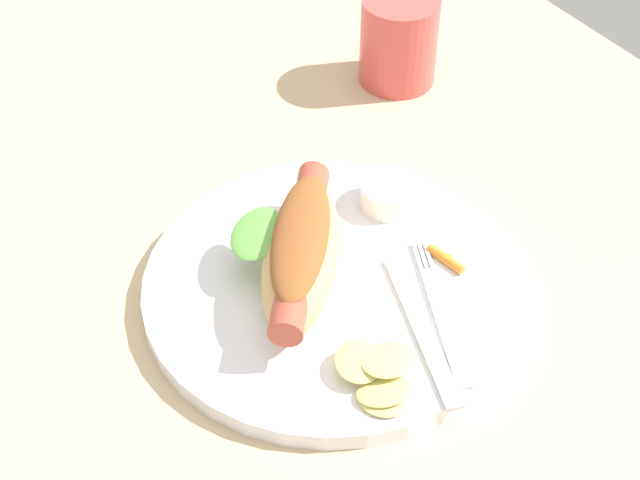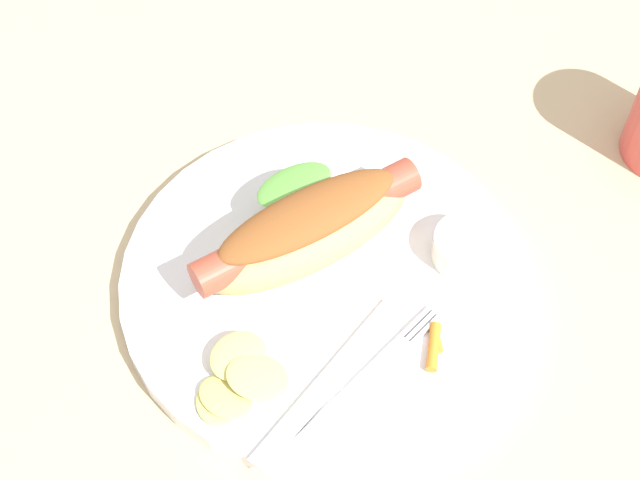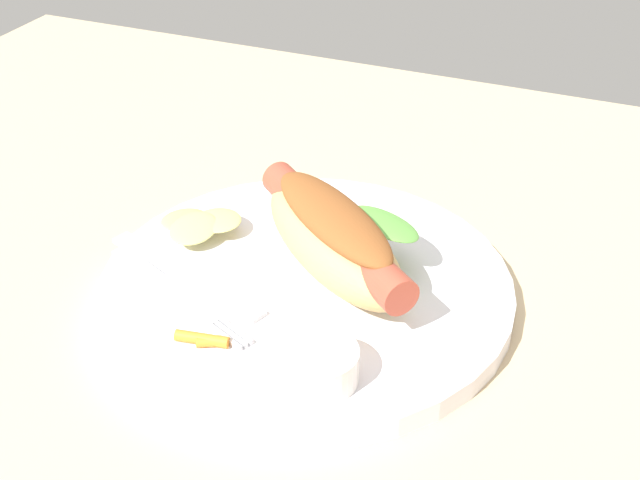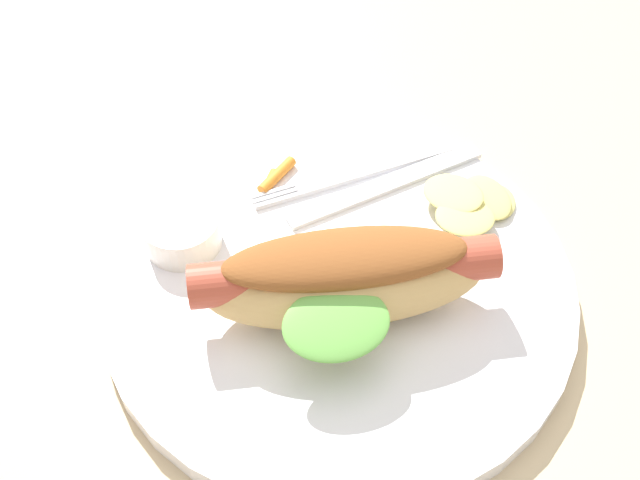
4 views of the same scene
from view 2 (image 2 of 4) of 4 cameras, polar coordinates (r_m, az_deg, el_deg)
ground_plane at (r=70.77cm, az=1.93°, el=-1.63°), size 120.00×90.00×1.80cm
plate at (r=67.99cm, az=0.29°, el=-2.51°), size 29.81×29.81×1.60cm
hot_dog at (r=65.92cm, az=-0.75°, el=0.75°), size 16.59×14.94×5.67cm
sauce_ramekin at (r=68.11cm, az=9.00°, el=-0.46°), size 4.96×4.96×2.29cm
fork at (r=62.69cm, az=2.53°, el=-8.93°), size 14.31×7.26×0.40cm
knife at (r=62.78cm, az=0.51°, el=-8.69°), size 14.82×6.11×0.36cm
chips_pile at (r=62.31cm, az=-5.14°, el=-8.61°), size 8.10×6.53×1.70cm
carrot_garnish at (r=64.35cm, az=7.04°, el=-6.42°), size 3.67×1.40×0.78cm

